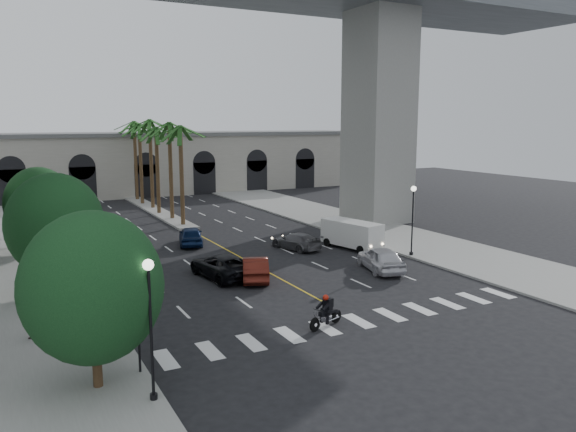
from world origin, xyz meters
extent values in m
plane|color=black|center=(0.00, 0.00, 0.00)|extent=(140.00, 140.00, 0.00)
cube|color=gray|center=(-15.00, 15.00, 0.07)|extent=(8.00, 100.00, 0.15)
cube|color=gray|center=(15.00, 15.00, 0.07)|extent=(8.00, 100.00, 0.15)
cube|color=gray|center=(0.00, 38.00, 0.10)|extent=(2.00, 24.00, 0.20)
cube|color=#BBB4A8|center=(0.00, 55.00, 4.00)|extent=(70.00, 10.00, 8.00)
cube|color=slate|center=(0.00, 55.00, 8.25)|extent=(71.00, 10.50, 0.50)
cube|color=gray|center=(18.50, 22.00, 10.40)|extent=(5.00, 6.00, 20.80)
cylinder|color=#47331E|center=(0.00, 28.00, 4.75)|extent=(0.40, 0.40, 9.50)
cylinder|color=#47331E|center=(0.10, 32.00, 4.90)|extent=(0.40, 0.40, 9.80)
cylinder|color=#47331E|center=(-0.20, 36.00, 4.65)|extent=(0.40, 0.40, 9.30)
cylinder|color=#47331E|center=(0.15, 40.00, 5.05)|extent=(0.40, 0.40, 10.10)
cylinder|color=#47331E|center=(-0.10, 44.00, 4.80)|extent=(0.40, 0.40, 9.60)
cylinder|color=#47331E|center=(0.20, 48.00, 4.95)|extent=(0.40, 0.40, 9.90)
cylinder|color=#382616|center=(-13.00, -3.00, 1.17)|extent=(0.36, 0.36, 2.34)
ellipsoid|color=black|center=(-13.00, -3.00, 4.03)|extent=(5.20, 5.20, 5.72)
cylinder|color=#382616|center=(-13.00, 10.00, 1.22)|extent=(0.36, 0.36, 2.45)
ellipsoid|color=black|center=(-13.00, 10.00, 4.22)|extent=(5.44, 5.44, 5.98)
cylinder|color=#382616|center=(-13.00, 22.00, 1.13)|extent=(0.36, 0.36, 2.27)
ellipsoid|color=black|center=(-13.00, 22.00, 3.91)|extent=(5.04, 5.04, 5.54)
cylinder|color=black|center=(-11.40, -5.00, 0.18)|extent=(0.28, 0.28, 0.36)
cylinder|color=black|center=(-11.40, -5.00, 2.60)|extent=(0.11, 0.11, 5.00)
sphere|color=white|center=(-11.40, -5.00, 5.15)|extent=(0.40, 0.40, 0.40)
cylinder|color=black|center=(-11.40, 16.00, 0.18)|extent=(0.28, 0.28, 0.36)
cylinder|color=black|center=(-11.40, 16.00, 2.60)|extent=(0.11, 0.11, 5.00)
sphere|color=white|center=(-11.40, 16.00, 5.15)|extent=(0.40, 0.40, 0.40)
cylinder|color=black|center=(11.40, 8.00, 0.18)|extent=(0.28, 0.28, 0.36)
cylinder|color=black|center=(11.40, 8.00, 2.60)|extent=(0.11, 0.11, 5.00)
sphere|color=white|center=(11.40, 8.00, 5.15)|extent=(0.40, 0.40, 0.40)
cylinder|color=black|center=(-11.30, -2.50, 1.75)|extent=(0.10, 0.10, 3.50)
cube|color=black|center=(-11.30, -2.50, 3.25)|extent=(0.25, 0.18, 0.80)
cylinder|color=black|center=(-11.30, 1.50, 1.75)|extent=(0.10, 0.10, 3.50)
cube|color=black|center=(-11.30, 1.50, 3.25)|extent=(0.25, 0.18, 0.80)
cylinder|color=black|center=(-2.68, -1.66, 0.34)|extent=(0.68, 0.32, 0.68)
cylinder|color=black|center=(-1.13, -1.14, 0.34)|extent=(0.68, 0.32, 0.68)
cube|color=silver|center=(-1.85, -1.38, 0.43)|extent=(0.53, 0.45, 0.29)
cube|color=black|center=(-2.01, -1.43, 0.75)|extent=(0.67, 0.44, 0.23)
cube|color=black|center=(-1.53, -1.27, 0.70)|extent=(0.57, 0.42, 0.14)
cylinder|color=black|center=(-2.44, -1.58, 1.00)|extent=(0.23, 0.60, 0.03)
cube|color=black|center=(-1.78, -1.35, 1.13)|extent=(0.42, 0.50, 0.59)
cube|color=black|center=(-1.61, -1.30, 1.19)|extent=(0.26, 0.37, 0.43)
sphere|color=#B81B0C|center=(-1.93, -1.41, 1.52)|extent=(0.29, 0.29, 0.29)
imported|color=silver|center=(6.95, 5.87, 0.84)|extent=(3.24, 5.30, 1.69)
imported|color=#4E170F|center=(-1.50, 7.88, 0.75)|extent=(3.23, 4.85, 1.51)
imported|color=black|center=(-3.20, 9.34, 0.77)|extent=(3.28, 5.84, 1.54)
imported|color=#57565B|center=(4.96, 14.26, 0.66)|extent=(2.98, 4.88, 1.32)
imported|color=#0F2148|center=(-1.94, 19.66, 0.78)|extent=(3.00, 4.88, 1.55)
cube|color=silver|center=(9.00, 12.41, 1.25)|extent=(3.00, 5.48, 1.92)
cube|color=black|center=(9.53, 10.02, 1.49)|extent=(1.79, 0.62, 0.82)
cylinder|color=black|center=(8.51, 10.43, 0.34)|extent=(0.41, 0.71, 0.67)
cylinder|color=black|center=(10.29, 10.83, 0.34)|extent=(0.41, 0.71, 0.67)
cylinder|color=black|center=(7.72, 13.99, 0.34)|extent=(0.41, 0.71, 0.67)
cylinder|color=black|center=(9.50, 14.39, 0.34)|extent=(0.41, 0.71, 0.67)
imported|color=black|center=(-11.50, 2.00, 0.95)|extent=(0.61, 0.42, 1.60)
imported|color=black|center=(-14.70, 3.03, 1.10)|extent=(1.17, 1.16, 1.91)
camera|label=1|loc=(-15.91, -23.95, 10.07)|focal=35.00mm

